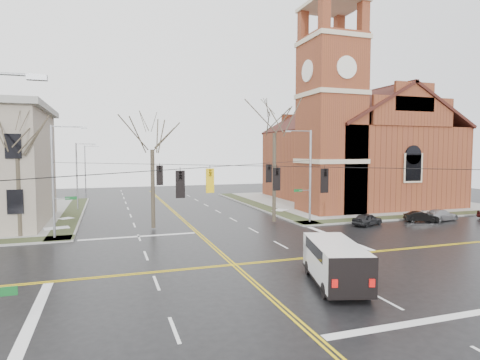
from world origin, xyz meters
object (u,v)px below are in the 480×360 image
object	(u,v)px
parked_car_b	(421,217)
tree_ne	(275,127)
parked_car_a	(367,219)
parked_car_c	(441,215)
church	(350,142)
streetlight_north_a	(78,173)
signal_pole_nw	(55,178)
cargo_van	(334,259)
tree_nw_near	(152,144)
streetlight_north_b	(86,167)
signal_pole_ne	(309,173)
tree_nw_far	(17,146)

from	to	relation	value
parked_car_b	tree_ne	world-z (taller)	tree_ne
parked_car_a	tree_ne	size ratio (longest dim) A/B	0.27
parked_car_c	tree_ne	distance (m)	19.42
church	streetlight_north_a	xyz separation A→B (m)	(-35.42, 3.22, -3.97)
signal_pole_nw	parked_car_a	bearing A→B (deg)	-5.69
cargo_van	streetlight_north_a	bearing A→B (deg)	129.94
parked_car_b	tree_nw_near	xyz separation A→B (m)	(-25.97, 4.57, 7.19)
streetlight_north_a	cargo_van	world-z (taller)	streetlight_north_a
streetlight_north_b	signal_pole_ne	bearing A→B (deg)	-58.95
streetlight_north_b	tree_nw_far	world-z (taller)	tree_nw_far
signal_pole_nw	streetlight_north_a	world-z (taller)	signal_pole_nw
tree_ne	parked_car_c	bearing A→B (deg)	-13.94
tree_nw_far	cargo_van	bearing A→B (deg)	-45.01
church	tree_nw_near	world-z (taller)	church
cargo_van	streetlight_north_b	bearing A→B (deg)	121.51
parked_car_c	signal_pole_ne	bearing A→B (deg)	69.21
church	cargo_van	bearing A→B (deg)	-124.79
streetlight_north_a	church	bearing A→B (deg)	-5.19
signal_pole_nw	tree_nw_far	world-z (taller)	tree_nw_far
streetlight_north_a	tree_ne	distance (m)	24.75
cargo_van	signal_pole_nw	bearing A→B (deg)	148.73
church	signal_pole_nw	world-z (taller)	church
church	tree_nw_near	bearing A→B (deg)	-157.73
tree_ne	church	bearing A→B (deg)	35.90
cargo_van	parked_car_b	xyz separation A→B (m)	(18.51, 13.78, -0.80)
streetlight_north_a	cargo_van	distance (m)	36.36
parked_car_c	tree_nw_far	xyz separation A→B (m)	(-39.23, 4.42, 6.90)
signal_pole_nw	parked_car_b	world-z (taller)	signal_pole_nw
signal_pole_ne	streetlight_north_a	xyz separation A→B (m)	(-21.97, 16.50, -0.48)
streetlight_north_b	tree_nw_far	bearing A→B (deg)	-95.85
streetlight_north_a	tree_nw_near	bearing A→B (deg)	-64.13
church	signal_pole_nw	distance (m)	38.61
tree_nw_far	parked_car_a	bearing A→B (deg)	-8.09
parked_car_a	tree_ne	distance (m)	12.58
streetlight_north_a	tree_nw_far	size ratio (longest dim) A/B	0.78
streetlight_north_a	parked_car_b	bearing A→B (deg)	-30.29
church	parked_car_c	xyz separation A→B (m)	(0.24, -16.12, -7.85)
tree_nw_far	parked_car_c	bearing A→B (deg)	-6.43
signal_pole_nw	parked_car_a	size ratio (longest dim) A/B	2.59
cargo_van	tree_nw_near	xyz separation A→B (m)	(-7.47, 18.35, 6.39)
tree_nw_far	streetlight_north_a	bearing A→B (deg)	76.52
cargo_van	tree_nw_far	world-z (taller)	tree_nw_far
tree_ne	streetlight_north_a	bearing A→B (deg)	141.22
streetlight_north_b	parked_car_c	bearing A→B (deg)	-47.81
signal_pole_nw	parked_car_c	size ratio (longest dim) A/B	2.24
streetlight_north_a	parked_car_c	world-z (taller)	streetlight_north_a
parked_car_c	parked_car_b	bearing A→B (deg)	81.29
parked_car_b	tree_ne	xyz separation A→B (m)	(-14.25, 4.18, 8.94)
church	streetlight_north_b	xyz separation A→B (m)	(-35.42, 23.22, -3.97)
signal_pole_nw	streetlight_north_b	distance (m)	36.51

